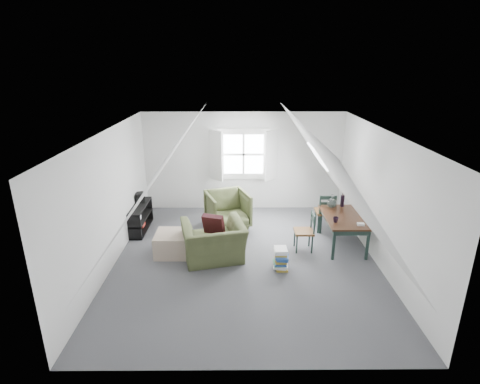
{
  "coord_description": "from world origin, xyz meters",
  "views": [
    {
      "loc": [
        -0.15,
        -6.43,
        3.66
      ],
      "look_at": [
        -0.1,
        0.6,
        1.19
      ],
      "focal_mm": 28.0,
      "sensor_mm": 36.0,
      "label": 1
    }
  ],
  "objects_px": {
    "armchair_far": "(228,226)",
    "ottoman": "(173,243)",
    "dining_chair_far": "(325,211)",
    "dining_chair_near": "(305,231)",
    "armchair_near": "(214,259)",
    "magazine_stack": "(281,259)",
    "dining_table": "(344,220)",
    "media_shelf": "(138,219)"
  },
  "relations": [
    {
      "from": "ottoman",
      "to": "dining_chair_near",
      "type": "xyz_separation_m",
      "value": [
        2.66,
        0.14,
        0.2
      ]
    },
    {
      "from": "dining_table",
      "to": "magazine_stack",
      "type": "distance_m",
      "value": 1.7
    },
    {
      "from": "armchair_far",
      "to": "ottoman",
      "type": "bearing_deg",
      "value": -148.89
    },
    {
      "from": "ottoman",
      "to": "dining_chair_far",
      "type": "height_order",
      "value": "dining_chair_far"
    },
    {
      "from": "armchair_far",
      "to": "dining_chair_near",
      "type": "distance_m",
      "value": 2.02
    },
    {
      "from": "dining_table",
      "to": "armchair_near",
      "type": "bearing_deg",
      "value": -164.92
    },
    {
      "from": "armchair_near",
      "to": "dining_chair_near",
      "type": "height_order",
      "value": "dining_chair_near"
    },
    {
      "from": "magazine_stack",
      "to": "armchair_far",
      "type": "bearing_deg",
      "value": 118.41
    },
    {
      "from": "armchair_far",
      "to": "dining_table",
      "type": "distance_m",
      "value": 2.66
    },
    {
      "from": "dining_table",
      "to": "media_shelf",
      "type": "xyz_separation_m",
      "value": [
        -4.43,
        0.78,
        -0.31
      ]
    },
    {
      "from": "armchair_near",
      "to": "dining_chair_near",
      "type": "bearing_deg",
      "value": 177.41
    },
    {
      "from": "ottoman",
      "to": "magazine_stack",
      "type": "height_order",
      "value": "ottoman"
    },
    {
      "from": "dining_chair_far",
      "to": "magazine_stack",
      "type": "distance_m",
      "value": 2.04
    },
    {
      "from": "dining_table",
      "to": "magazine_stack",
      "type": "xyz_separation_m",
      "value": [
        -1.37,
        -0.92,
        -0.37
      ]
    },
    {
      "from": "armchair_far",
      "to": "media_shelf",
      "type": "distance_m",
      "value": 2.05
    },
    {
      "from": "dining_table",
      "to": "dining_chair_near",
      "type": "relative_size",
      "value": 1.64
    },
    {
      "from": "ottoman",
      "to": "dining_chair_near",
      "type": "bearing_deg",
      "value": 3.02
    },
    {
      "from": "dining_chair_near",
      "to": "dining_table",
      "type": "bearing_deg",
      "value": 94.34
    },
    {
      "from": "dining_chair_near",
      "to": "ottoman",
      "type": "bearing_deg",
      "value": -95.5
    },
    {
      "from": "ottoman",
      "to": "dining_table",
      "type": "distance_m",
      "value": 3.51
    },
    {
      "from": "ottoman",
      "to": "media_shelf",
      "type": "height_order",
      "value": "media_shelf"
    },
    {
      "from": "armchair_far",
      "to": "media_shelf",
      "type": "relative_size",
      "value": 0.8
    },
    {
      "from": "dining_chair_far",
      "to": "media_shelf",
      "type": "distance_m",
      "value": 4.23
    },
    {
      "from": "dining_table",
      "to": "media_shelf",
      "type": "distance_m",
      "value": 4.51
    },
    {
      "from": "armchair_far",
      "to": "magazine_stack",
      "type": "height_order",
      "value": "armchair_far"
    },
    {
      "from": "armchair_far",
      "to": "ottoman",
      "type": "distance_m",
      "value": 1.7
    },
    {
      "from": "armchair_near",
      "to": "armchair_far",
      "type": "relative_size",
      "value": 1.25
    },
    {
      "from": "media_shelf",
      "to": "magazine_stack",
      "type": "distance_m",
      "value": 3.5
    },
    {
      "from": "armchair_near",
      "to": "magazine_stack",
      "type": "xyz_separation_m",
      "value": [
        1.27,
        -0.38,
        0.2
      ]
    },
    {
      "from": "ottoman",
      "to": "magazine_stack",
      "type": "xyz_separation_m",
      "value": [
        2.1,
        -0.6,
        -0.02
      ]
    },
    {
      "from": "dining_chair_far",
      "to": "armchair_far",
      "type": "bearing_deg",
      "value": 9.84
    },
    {
      "from": "magazine_stack",
      "to": "dining_chair_near",
      "type": "bearing_deg",
      "value": 52.57
    },
    {
      "from": "dining_chair_near",
      "to": "dining_chair_far",
      "type": "bearing_deg",
      "value": 137.89
    },
    {
      "from": "media_shelf",
      "to": "magazine_stack",
      "type": "bearing_deg",
      "value": -24.64
    },
    {
      "from": "dining_table",
      "to": "dining_chair_far",
      "type": "height_order",
      "value": "dining_chair_far"
    },
    {
      "from": "dining_chair_far",
      "to": "dining_chair_near",
      "type": "distance_m",
      "value": 1.09
    },
    {
      "from": "armchair_near",
      "to": "magazine_stack",
      "type": "relative_size",
      "value": 2.84
    },
    {
      "from": "media_shelf",
      "to": "magazine_stack",
      "type": "height_order",
      "value": "media_shelf"
    },
    {
      "from": "ottoman",
      "to": "dining_chair_near",
      "type": "relative_size",
      "value": 0.82
    },
    {
      "from": "armchair_far",
      "to": "ottoman",
      "type": "xyz_separation_m",
      "value": [
        -1.07,
        -1.31,
        0.22
      ]
    },
    {
      "from": "magazine_stack",
      "to": "dining_chair_far",
      "type": "bearing_deg",
      "value": 54.64
    },
    {
      "from": "ottoman",
      "to": "armchair_near",
      "type": "bearing_deg",
      "value": -15.06
    }
  ]
}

